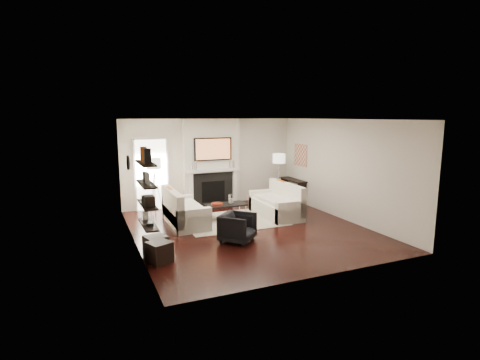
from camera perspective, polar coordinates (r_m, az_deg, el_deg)
name	(u,v)px	position (r m, az deg, el deg)	size (l,w,h in m)	color
room_envelope	(250,176)	(9.07, 1.49, 0.66)	(6.00, 6.00, 6.00)	black
chimney_breast	(211,162)	(11.72, -4.37, 2.69)	(1.80, 0.25, 2.70)	silver
fireplace_surround	(213,189)	(11.72, -4.11, -1.41)	(1.30, 0.02, 1.04)	black
firebox	(213,191)	(11.73, -4.10, -1.75)	(0.75, 0.02, 0.65)	black
mantel_pilaster_l	(191,190)	(11.48, -7.46, -1.56)	(0.12, 0.08, 1.10)	white
mantel_pilaster_r	(235,187)	(11.94, -0.80, -1.04)	(0.12, 0.08, 1.10)	white
mantel_shelf	(213,170)	(11.58, -4.06, 1.46)	(1.70, 0.18, 0.07)	white
tv_body	(213,149)	(11.53, -4.14, 4.72)	(1.20, 0.06, 0.70)	black
tv_screen	(213,149)	(11.49, -4.09, 4.71)	(1.10, 0.01, 0.62)	#BF723F
candlestick_l_tall	(196,165)	(11.40, -6.71, 2.22)	(0.04, 0.04, 0.30)	silver
candlestick_l_short	(192,167)	(11.36, -7.33, 2.04)	(0.04, 0.04, 0.24)	silver
candlestick_r_tall	(230,164)	(11.75, -1.55, 2.51)	(0.04, 0.04, 0.30)	silver
candlestick_r_short	(234,164)	(11.80, -0.97, 2.40)	(0.04, 0.04, 0.24)	silver
hallway_panel	(151,175)	(11.41, -13.35, 0.74)	(0.90, 0.02, 2.10)	white
door_trim_l	(135,176)	(11.32, -15.73, 0.57)	(0.06, 0.06, 2.16)	white
door_trim_r	(168,174)	(11.48, -10.98, 0.88)	(0.06, 0.06, 2.16)	white
door_trim_top	(150,139)	(11.28, -13.55, 6.16)	(1.02, 0.06, 0.06)	white
rug	(232,221)	(10.11, -1.26, -6.20)	(2.60, 2.00, 0.01)	#B7AD96
loveseat_left_base	(186,216)	(9.85, -8.30, -5.50)	(0.85, 1.80, 0.42)	white
loveseat_left_back	(172,206)	(9.69, -10.26, -3.88)	(0.18, 1.80, 0.80)	white
loveseat_left_arm_n	(194,221)	(9.07, -6.99, -6.21)	(0.85, 0.18, 0.60)	white
loveseat_left_arm_s	(178,206)	(10.59, -9.44, -3.96)	(0.85, 0.18, 0.60)	white
loveseat_left_cushion	(187,206)	(9.79, -8.05, -4.01)	(0.63, 1.44, 0.10)	white
pillow_left_orange	(170,196)	(9.93, -10.68, -2.35)	(0.10, 0.42, 0.42)	#BB5417
pillow_left_charcoal	(175,201)	(9.36, -9.88, -3.13)	(0.10, 0.40, 0.40)	black
loveseat_right_base	(276,209)	(10.58, 5.48, -4.38)	(0.85, 1.80, 0.42)	white
loveseat_right_back	(286,197)	(10.67, 7.09, -2.55)	(0.18, 1.80, 0.80)	white
loveseat_right_arm_n	(291,212)	(9.87, 7.74, -4.91)	(0.85, 0.18, 0.60)	white
loveseat_right_arm_s	(263,200)	(11.25, 3.51, -3.02)	(0.85, 0.18, 0.60)	white
loveseat_right_cushion	(274,200)	(10.49, 5.26, -3.03)	(0.63, 1.44, 0.10)	white
pillow_right_orange	(281,188)	(10.88, 6.32, -1.19)	(0.10, 0.42, 0.42)	#BB5417
pillow_right_charcoal	(292,192)	(10.37, 7.94, -1.82)	(0.10, 0.40, 0.40)	black
coffee_table	(226,205)	(10.19, -2.19, -3.78)	(1.10, 0.55, 0.04)	black
coffee_leg_nw	(211,216)	(9.88, -4.44, -5.50)	(0.02, 0.02, 0.38)	silver
coffee_leg_ne	(246,212)	(10.23, 0.89, -4.93)	(0.02, 0.02, 0.38)	silver
coffee_leg_sw	(206,212)	(10.29, -5.23, -4.90)	(0.02, 0.02, 0.38)	silver
coffee_leg_se	(239,209)	(10.62, -0.08, -4.38)	(0.02, 0.02, 0.38)	silver
hurricane_glass	(231,198)	(10.21, -1.41, -2.83)	(0.14, 0.14, 0.24)	white
hurricane_candle	(231,201)	(10.22, -1.41, -3.19)	(0.09, 0.09, 0.13)	white
copper_bowl	(217,204)	(10.10, -3.52, -3.66)	(0.31, 0.31, 0.05)	#B4371E
armchair	(238,226)	(8.40, -0.38, -7.05)	(0.69, 0.64, 0.71)	black
lamp_left_post	(155,193)	(11.03, -12.84, -1.92)	(0.02, 0.02, 1.20)	silver
lamp_left_shade	(154,163)	(10.90, -13.00, 2.47)	(0.40, 0.40, 0.30)	white
lamp_left_leg_a	(159,193)	(11.05, -12.28, -1.88)	(0.02, 0.02, 1.25)	silver
lamp_left_leg_b	(152,192)	(11.11, -13.21, -1.84)	(0.02, 0.02, 1.25)	silver
lamp_left_leg_c	(154,194)	(10.93, -13.03, -2.03)	(0.02, 0.02, 1.25)	silver
lamp_right_post	(278,185)	(12.09, 5.89, -0.72)	(0.02, 0.02, 1.20)	silver
lamp_right_shade	(279,158)	(11.96, 5.96, 3.29)	(0.40, 0.40, 0.30)	white
lamp_right_leg_a	(281,184)	(12.14, 6.34, -0.68)	(0.02, 0.02, 1.25)	silver
lamp_right_leg_b	(276,184)	(12.14, 5.44, -0.66)	(0.02, 0.02, 1.25)	silver
lamp_right_leg_c	(278,185)	(11.98, 5.88, -0.81)	(0.02, 0.02, 1.25)	silver
console_top	(293,180)	(12.30, 8.08, 0.03)	(0.35, 1.20, 0.04)	black
console_leg_n	(302,194)	(11.91, 9.41, -2.16)	(0.30, 0.04, 0.71)	black
console_leg_s	(284,188)	(12.83, 6.78, -1.24)	(0.30, 0.04, 0.71)	black
wall_art	(301,155)	(12.13, 9.23, 3.78)	(0.03, 0.70, 0.70)	tan
shelf_bottom	(148,225)	(7.52, -13.80, -6.60)	(0.25, 1.00, 0.04)	black
shelf_lower	(147,204)	(7.42, -13.92, -3.64)	(0.25, 1.00, 0.04)	black
shelf_upper	(147,184)	(7.34, -14.05, -0.60)	(0.25, 1.00, 0.04)	black
shelf_top	(146,163)	(7.28, -14.18, 2.50)	(0.25, 1.00, 0.04)	black
decor_magfile_a	(148,156)	(7.02, -13.91, 3.55)	(0.12, 0.10, 0.28)	black
decor_magfile_b	(144,154)	(7.47, -14.48, 3.88)	(0.12, 0.10, 0.28)	#BB5417
decor_frame_a	(147,178)	(7.22, -13.96, 0.26)	(0.04, 0.30, 0.22)	white
decor_frame_b	(144,177)	(7.56, -14.37, 0.51)	(0.04, 0.22, 0.18)	black
decor_wine_rack	(149,201)	(7.18, -13.67, -3.11)	(0.18, 0.25, 0.20)	black
decor_box_small	(146,198)	(7.60, -14.19, -2.74)	(0.15, 0.12, 0.12)	black
decor_books	(149,224)	(7.42, -13.69, -6.48)	(0.14, 0.20, 0.05)	black
decor_box_tall	(145,215)	(7.80, -14.22, -5.22)	(0.10, 0.10, 0.18)	white
clock_rim	(128,163)	(9.16, -16.69, 2.55)	(0.34, 0.34, 0.04)	black
clock_face	(129,163)	(9.17, -16.53, 2.56)	(0.29, 0.29, 0.01)	white
ottoman_near	(156,246)	(7.84, -12.74, -9.73)	(0.40, 0.40, 0.40)	black
ottoman_far	(159,252)	(7.48, -12.18, -10.68)	(0.40, 0.40, 0.40)	black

